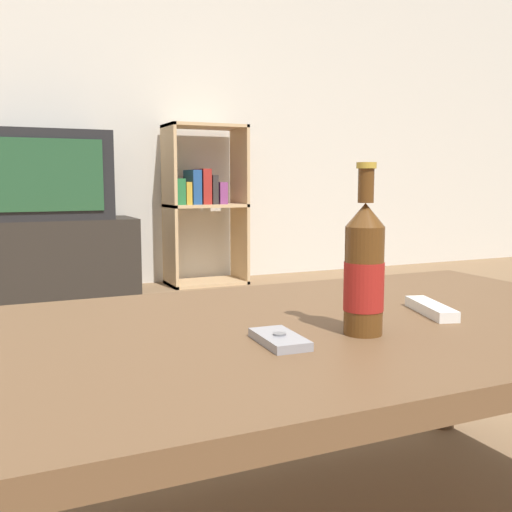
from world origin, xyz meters
name	(u,v)px	position (x,y,z in m)	size (l,w,h in m)	color
back_wall	(66,80)	(0.00, 3.02, 1.30)	(8.00, 0.05, 2.60)	beige
coffee_table	(301,352)	(0.00, 0.00, 0.38)	(1.39, 0.78, 0.43)	brown
tv_stand	(47,259)	(-0.18, 2.74, 0.23)	(1.02, 0.42, 0.46)	#28231E
television	(43,175)	(-0.18, 2.73, 0.72)	(0.73, 0.43, 0.51)	black
bookshelf	(203,200)	(0.81, 2.81, 0.56)	(0.51, 0.30, 1.05)	tan
beer_bottle	(364,271)	(0.06, -0.11, 0.54)	(0.07, 0.07, 0.28)	#563314
cell_phone	(279,339)	(-0.10, -0.10, 0.44)	(0.07, 0.12, 0.02)	gray
remote_control	(431,309)	(0.27, -0.03, 0.44)	(0.08, 0.17, 0.02)	white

